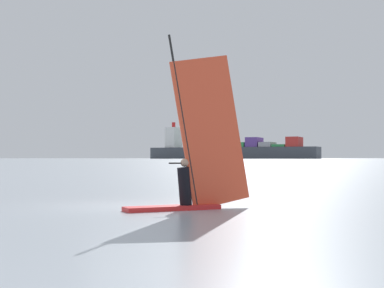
# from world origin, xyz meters

# --- Properties ---
(ground_plane) EXTENTS (4000.00, 4000.00, 0.00)m
(ground_plane) POSITION_xyz_m (0.00, 0.00, 0.00)
(ground_plane) COLOR #9EA8B2
(windsurfer) EXTENTS (3.30, 2.09, 4.67)m
(windsurfer) POSITION_xyz_m (1.94, -0.78, 1.30)
(windsurfer) COLOR red
(windsurfer) RESTS_ON ground_plane
(cargo_ship) EXTENTS (188.08, 85.68, 41.77)m
(cargo_ship) POSITION_xyz_m (-10.36, 600.98, 9.42)
(cargo_ship) COLOR #3F444C
(cargo_ship) RESTS_ON ground_plane
(distant_headland) EXTENTS (1299.26, 461.91, 28.12)m
(distant_headland) POSITION_xyz_m (299.52, 1205.18, 14.06)
(distant_headland) COLOR #756B56
(distant_headland) RESTS_ON ground_plane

